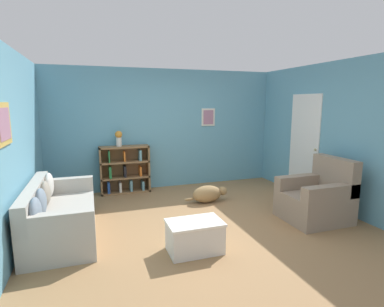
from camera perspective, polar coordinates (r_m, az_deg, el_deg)
The scene contains 10 objects.
ground_plane at distance 4.89m, azimuth 1.55°, elevation -12.99°, with size 14.00×14.00×0.00m, color #997047.
wall_back at distance 6.69m, azimuth -5.10°, elevation 4.66°, with size 5.60×0.13×2.60m.
wall_left at distance 4.38m, azimuth -31.47°, elevation 0.59°, with size 0.13×5.00×2.60m.
wall_right at distance 5.95m, azimuth 25.28°, elevation 3.05°, with size 0.16×5.00×2.60m.
couch at distance 4.73m, azimuth -24.19°, elevation -10.73°, with size 0.86×1.85×0.79m.
bookshelf at distance 6.47m, azimuth -12.66°, elevation -3.13°, with size 1.02×0.30×0.99m.
recliner_chair at distance 5.29m, azimuth 22.76°, elevation -7.90°, with size 0.95×0.85×1.01m.
coffee_table at distance 3.95m, azimuth 0.53°, elevation -15.33°, with size 0.70×0.45×0.40m.
dog at distance 5.77m, azimuth 3.10°, elevation -7.67°, with size 0.85×0.29×0.33m.
vase at distance 6.32m, azimuth -13.78°, elevation 2.96°, with size 0.15×0.15×0.32m.
Camera 1 is at (-1.57, -4.23, 1.89)m, focal length 28.00 mm.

